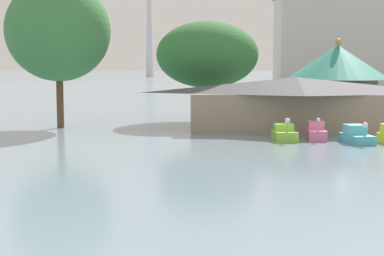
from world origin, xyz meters
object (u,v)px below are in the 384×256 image
(shoreline_tree_mid, at_px, (207,55))
(pedal_boat_pink, at_px, (316,132))
(background_building_block, at_px, (372,45))
(shoreline_tree_tall_left, at_px, (58,31))
(boathouse, at_px, (296,102))
(pedal_boat_lime, at_px, (284,134))
(green_roof_pavilion, at_px, (337,77))
(pedal_boat_cyan, at_px, (357,136))

(shoreline_tree_mid, bearing_deg, pedal_boat_pink, -58.54)
(background_building_block, bearing_deg, shoreline_tree_mid, -123.51)
(pedal_boat_pink, xyz_separation_m, shoreline_tree_tall_left, (-21.61, 7.11, 8.06))
(pedal_boat_pink, relative_size, background_building_block, 0.08)
(boathouse, bearing_deg, shoreline_tree_mid, 135.81)
(pedal_boat_lime, height_order, shoreline_tree_tall_left, shoreline_tree_tall_left)
(pedal_boat_lime, distance_m, boathouse, 7.55)
(pedal_boat_pink, distance_m, background_building_block, 57.87)
(pedal_boat_lime, bearing_deg, boathouse, 161.45)
(pedal_boat_lime, xyz_separation_m, shoreline_tree_mid, (-6.17, 14.80, 6.16))
(pedal_boat_lime, xyz_separation_m, boathouse, (1.75, 7.10, 1.88))
(pedal_boat_pink, bearing_deg, green_roof_pavilion, 166.98)
(shoreline_tree_tall_left, xyz_separation_m, shoreline_tree_mid, (12.98, 6.98, -1.93))
(pedal_boat_pink, height_order, shoreline_tree_mid, shoreline_tree_mid)
(pedal_boat_cyan, relative_size, green_roof_pavilion, 0.30)
(pedal_boat_lime, distance_m, shoreline_tree_mid, 17.18)
(pedal_boat_lime, bearing_deg, green_roof_pavilion, 153.28)
(boathouse, bearing_deg, shoreline_tree_tall_left, 178.04)
(green_roof_pavilion, relative_size, background_building_block, 0.33)
(pedal_boat_lime, bearing_deg, pedal_boat_cyan, 73.18)
(pedal_boat_lime, height_order, shoreline_tree_mid, shoreline_tree_mid)
(boathouse, distance_m, shoreline_tree_mid, 11.85)
(boathouse, bearing_deg, pedal_boat_lime, -103.86)
(shoreline_tree_mid, xyz_separation_m, background_building_block, (26.63, 40.21, 2.53))
(green_roof_pavilion, height_order, shoreline_tree_mid, shoreline_tree_mid)
(background_building_block, bearing_deg, pedal_boat_pink, -108.34)
(pedal_boat_pink, height_order, green_roof_pavilion, green_roof_pavilion)
(shoreline_tree_mid, bearing_deg, boathouse, -44.19)
(pedal_boat_pink, relative_size, shoreline_tree_mid, 0.26)
(background_building_block, bearing_deg, shoreline_tree_tall_left, -130.01)
(pedal_boat_lime, distance_m, pedal_boat_cyan, 5.14)
(boathouse, bearing_deg, pedal_boat_cyan, -68.20)
(shoreline_tree_tall_left, relative_size, shoreline_tree_mid, 1.28)
(shoreline_tree_tall_left, xyz_separation_m, background_building_block, (39.62, 47.20, 0.60))
(green_roof_pavilion, relative_size, shoreline_tree_tall_left, 0.82)
(pedal_boat_lime, height_order, pedal_boat_cyan, pedal_boat_lime)
(pedal_boat_cyan, distance_m, shoreline_tree_tall_left, 27.01)
(boathouse, bearing_deg, background_building_block, 68.67)
(background_building_block, bearing_deg, pedal_boat_cyan, -105.39)
(pedal_boat_pink, distance_m, shoreline_tree_tall_left, 24.14)
(pedal_boat_cyan, bearing_deg, shoreline_tree_tall_left, -122.47)
(shoreline_tree_tall_left, bearing_deg, boathouse, -1.96)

